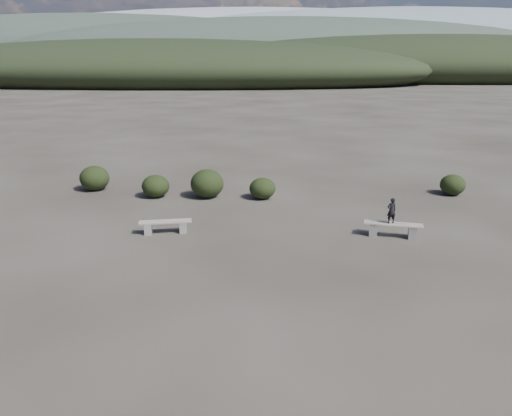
{
  "coord_description": "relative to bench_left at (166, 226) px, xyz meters",
  "views": [
    {
      "loc": [
        0.8,
        -10.98,
        5.55
      ],
      "look_at": [
        0.08,
        3.5,
        1.1
      ],
      "focal_mm": 35.0,
      "sensor_mm": 36.0,
      "label": 1
    }
  ],
  "objects": [
    {
      "name": "shrub_b",
      "position": [
        0.74,
        4.34,
        0.32
      ],
      "size": [
        1.35,
        1.35,
        1.15
      ],
      "primitive_type": "ellipsoid",
      "color": "black",
      "rests_on": "ground"
    },
    {
      "name": "ground",
      "position": [
        2.89,
        -4.14,
        -0.26
      ],
      "size": [
        1200.0,
        1200.0,
        0.0
      ],
      "primitive_type": "plane",
      "color": "#2A2621",
      "rests_on": "ground"
    },
    {
      "name": "shrub_f",
      "position": [
        -4.23,
        5.24,
        0.27
      ],
      "size": [
        1.24,
        1.24,
        1.05
      ],
      "primitive_type": "ellipsoid",
      "color": "black",
      "rests_on": "ground"
    },
    {
      "name": "bench_right",
      "position": [
        7.3,
        0.02,
        0.02
      ],
      "size": [
        1.86,
        0.72,
        0.45
      ],
      "rotation": [
        0.0,
        0.0,
        -0.19
      ],
      "color": "slate",
      "rests_on": "ground"
    },
    {
      "name": "shrub_e",
      "position": [
        10.83,
        5.24,
        0.17
      ],
      "size": [
        1.02,
        1.02,
        0.85
      ],
      "primitive_type": "ellipsoid",
      "color": "black",
      "rests_on": "ground"
    },
    {
      "name": "shrub_c",
      "position": [
        2.99,
        4.26,
        0.17
      ],
      "size": [
        1.07,
        1.07,
        0.85
      ],
      "primitive_type": "ellipsoid",
      "color": "black",
      "rests_on": "ground"
    },
    {
      "name": "seated_person",
      "position": [
        7.21,
        0.04,
        0.61
      ],
      "size": [
        0.34,
        0.27,
        0.83
      ],
      "primitive_type": "imported",
      "rotation": [
        0.0,
        0.0,
        3.4
      ],
      "color": "black",
      "rests_on": "bench_right"
    },
    {
      "name": "bench_left",
      "position": [
        0.0,
        0.0,
        0.0
      ],
      "size": [
        1.72,
        0.67,
        0.42
      ],
      "rotation": [
        0.0,
        0.0,
        0.2
      ],
      "color": "slate",
      "rests_on": "ground"
    },
    {
      "name": "mountain_ridges",
      "position": [
        -4.59,
        334.92,
        10.58
      ],
      "size": [
        500.0,
        400.0,
        56.0
      ],
      "color": "black",
      "rests_on": "ground"
    },
    {
      "name": "shrub_a",
      "position": [
        -1.36,
        4.28,
        0.2
      ],
      "size": [
        1.12,
        1.12,
        0.91
      ],
      "primitive_type": "ellipsoid",
      "color": "black",
      "rests_on": "ground"
    }
  ]
}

